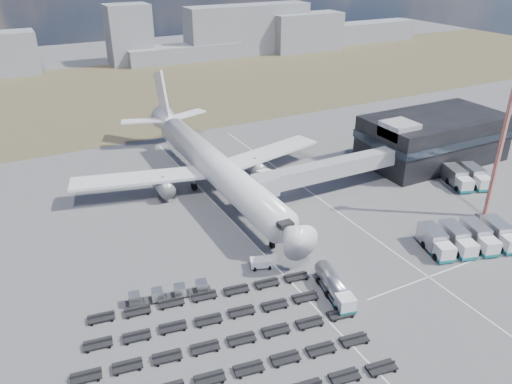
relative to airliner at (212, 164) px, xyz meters
name	(u,v)px	position (x,y,z in m)	size (l,w,h in m)	color
ground	(303,278)	(0.00, -32.38, -5.29)	(420.00, 420.00, 0.00)	#565659
grass_strip	(117,94)	(0.00, 77.62, -5.29)	(420.00, 90.00, 0.01)	brown
lane_markings	(346,250)	(9.77, -29.38, -5.29)	(47.12, 110.00, 0.01)	silver
terminal	(432,137)	(47.77, -8.41, -0.04)	(30.40, 16.40, 11.00)	black
jet_bridge	(318,172)	(15.90, -11.95, -0.24)	(30.30, 3.80, 7.05)	#939399
airliner	(212,164)	(0.00, 0.00, 0.00)	(51.59, 64.53, 17.62)	white
skyline	(36,50)	(-18.17, 116.00, 3.43)	(324.90, 25.45, 22.47)	gray
fuel_tanker	(335,287)	(1.59, -37.55, -3.83)	(4.04, 9.30, 2.92)	white
pushback_tug	(261,263)	(-4.00, -27.21, -4.58)	(3.13, 1.76, 1.43)	white
catering_truck	(266,178)	(10.03, -3.01, -3.87)	(4.12, 6.50, 2.77)	white
service_trucks_near	(468,238)	(27.03, -37.26, -3.64)	(15.24, 11.02, 3.04)	white
service_trucks_far	(467,177)	(44.66, -21.20, -3.58)	(8.65, 9.47, 3.15)	white
uld_row	(169,293)	(-18.27, -27.90, -4.35)	(11.42, 3.41, 1.57)	black
baggage_dollies	(224,360)	(-16.43, -41.76, -4.89)	(37.30, 29.44, 0.80)	black
floodlight_mast	(502,139)	(37.67, -31.72, 8.93)	(2.65, 2.19, 28.37)	red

